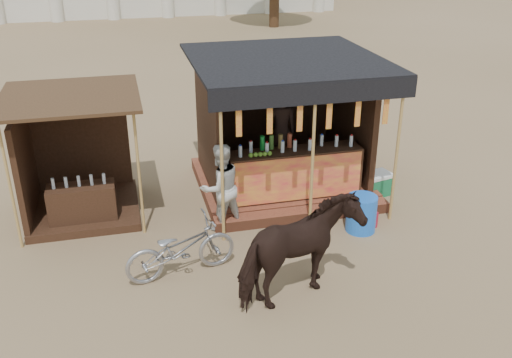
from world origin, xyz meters
The scene contains 9 objects.
ground centered at (0.00, 0.00, 0.00)m, with size 120.00×120.00×0.00m, color #846B4C.
main_stall centered at (1.00, 3.36, 1.03)m, with size 3.60×3.61×2.78m.
secondary_stall centered at (-3.17, 3.24, 0.85)m, with size 2.40×2.40×2.38m.
cow centered at (0.16, -0.39, 0.80)m, with size 0.87×1.90×1.61m, color black.
motorbike centered at (-1.45, 0.67, 0.47)m, with size 0.63×1.79×0.94m, color #93959B.
bystander centered at (-0.55, 2.00, 0.82)m, with size 0.80×0.62×1.64m, color beige.
blue_barrel centered at (1.89, 1.29, 0.34)m, with size 0.54×0.54×0.68m, color blue.
red_crate centered at (2.01, 1.44, 0.15)m, with size 0.38×0.36×0.31m, color maroon.
cooler centered at (2.77, 2.60, 0.23)m, with size 0.72×0.58×0.46m.
Camera 1 is at (-2.14, -7.06, 5.22)m, focal length 40.00 mm.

